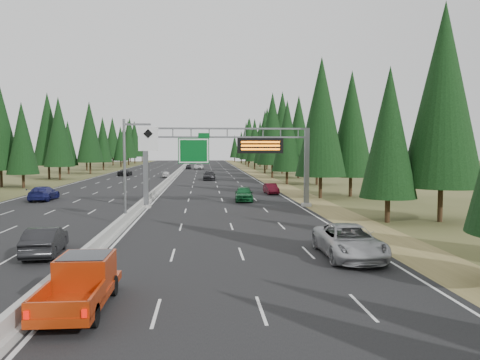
# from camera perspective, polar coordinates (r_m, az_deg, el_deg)

# --- Properties ---
(road) EXTENTS (32.00, 260.00, 0.08)m
(road) POSITION_cam_1_polar(r_m,az_deg,el_deg) (91.25, -8.19, 0.21)
(road) COLOR black
(road) RESTS_ON ground
(shoulder_right) EXTENTS (3.60, 260.00, 0.06)m
(shoulder_right) POSITION_cam_1_polar(r_m,az_deg,el_deg) (91.82, 2.96, 0.26)
(shoulder_right) COLOR olive
(shoulder_right) RESTS_ON ground
(shoulder_left) EXTENTS (3.60, 260.00, 0.06)m
(shoulder_left) POSITION_cam_1_polar(r_m,az_deg,el_deg) (94.10, -19.07, 0.14)
(shoulder_left) COLOR #3E441F
(shoulder_left) RESTS_ON ground
(median_barrier) EXTENTS (0.70, 260.00, 0.85)m
(median_barrier) POSITION_cam_1_polar(r_m,az_deg,el_deg) (91.22, -8.19, 0.44)
(median_barrier) COLOR #9A9994
(median_barrier) RESTS_ON road
(sign_gantry) EXTENTS (16.75, 0.98, 7.80)m
(sign_gantry) POSITION_cam_1_polar(r_m,az_deg,el_deg) (45.85, -0.76, 3.13)
(sign_gantry) COLOR slate
(sign_gantry) RESTS_ON road
(hov_sign_pole) EXTENTS (2.80, 0.50, 8.00)m
(hov_sign_pole) POSITION_cam_1_polar(r_m,az_deg,el_deg) (36.25, -12.99, 1.96)
(hov_sign_pole) COLOR slate
(hov_sign_pole) RESTS_ON road
(tree_row_right) EXTENTS (11.63, 239.69, 18.91)m
(tree_row_right) POSITION_cam_1_polar(r_m,az_deg,el_deg) (84.03, 6.75, 6.06)
(tree_row_right) COLOR black
(tree_row_right) RESTS_ON ground
(tree_row_left) EXTENTS (11.34, 239.95, 18.40)m
(tree_row_left) POSITION_cam_1_polar(r_m,az_deg,el_deg) (90.97, -22.59, 5.52)
(tree_row_left) COLOR black
(tree_row_left) RESTS_ON ground
(silver_minivan) EXTENTS (2.96, 6.25, 1.73)m
(silver_minivan) POSITION_cam_1_polar(r_m,az_deg,el_deg) (25.75, 13.17, -7.29)
(silver_minivan) COLOR #AAAAAF
(silver_minivan) RESTS_ON road
(red_pickup) EXTENTS (1.99, 5.58, 1.82)m
(red_pickup) POSITION_cam_1_polar(r_m,az_deg,el_deg) (18.52, -18.60, -11.37)
(red_pickup) COLOR black
(red_pickup) RESTS_ON road
(car_ahead_green) EXTENTS (2.22, 4.90, 1.63)m
(car_ahead_green) POSITION_cam_1_polar(r_m,az_deg,el_deg) (51.30, 0.48, -1.68)
(car_ahead_green) COLOR #145A2C
(car_ahead_green) RESTS_ON road
(car_ahead_dkred) EXTENTS (1.64, 4.07, 1.31)m
(car_ahead_dkred) POSITION_cam_1_polar(r_m,az_deg,el_deg) (59.59, 3.80, -1.05)
(car_ahead_dkred) COLOR #5D0D1C
(car_ahead_dkred) RESTS_ON road
(car_ahead_dkgrey) EXTENTS (2.29, 5.48, 1.58)m
(car_ahead_dkgrey) POSITION_cam_1_polar(r_m,az_deg,el_deg) (85.27, -3.77, 0.54)
(car_ahead_dkgrey) COLOR black
(car_ahead_dkgrey) RESTS_ON road
(car_ahead_white) EXTENTS (2.65, 5.54, 1.53)m
(car_ahead_white) POSITION_cam_1_polar(r_m,az_deg,el_deg) (128.81, -5.06, 1.66)
(car_ahead_white) COLOR white
(car_ahead_white) RESTS_ON road
(car_ahead_far) EXTENTS (1.66, 3.86, 1.30)m
(car_ahead_far) POSITION_cam_1_polar(r_m,az_deg,el_deg) (130.11, -6.29, 1.63)
(car_ahead_far) COLOR black
(car_ahead_far) RESTS_ON road
(car_onc_near) EXTENTS (2.12, 4.84, 1.55)m
(car_onc_near) POSITION_cam_1_polar(r_m,az_deg,el_deg) (27.73, -22.67, -6.88)
(car_onc_near) COLOR black
(car_onc_near) RESTS_ON road
(car_onc_blue) EXTENTS (2.28, 5.50, 1.59)m
(car_onc_blue) POSITION_cam_1_polar(r_m,az_deg,el_deg) (56.39, -22.82, -1.50)
(car_onc_blue) COLOR navy
(car_onc_blue) RESTS_ON road
(car_onc_white) EXTENTS (1.79, 3.83, 1.27)m
(car_onc_white) POSITION_cam_1_polar(r_m,az_deg,el_deg) (93.44, -9.03, 0.70)
(car_onc_white) COLOR silver
(car_onc_white) RESTS_ON road
(car_onc_far) EXTENTS (2.53, 5.05, 1.37)m
(car_onc_far) POSITION_cam_1_polar(r_m,az_deg,el_deg) (101.19, -13.84, 0.91)
(car_onc_far) COLOR black
(car_onc_far) RESTS_ON road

